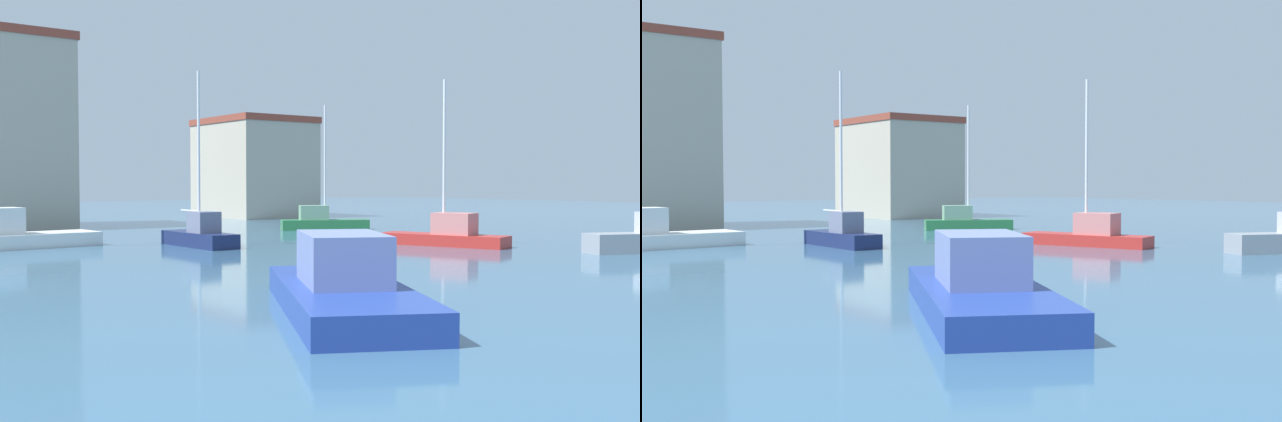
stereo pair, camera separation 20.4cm
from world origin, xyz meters
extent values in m
plane|color=#38607F|center=(15.00, 20.00, 0.00)|extent=(160.00, 160.00, 0.00)
cube|color=#B22823|center=(24.65, 19.22, 0.25)|extent=(3.23, 5.79, 0.50)
cube|color=#C4716E|center=(24.82, 18.75, 0.97)|extent=(1.69, 2.02, 0.94)
cylinder|color=silver|center=(24.65, 19.22, 3.86)|extent=(0.12, 0.12, 6.71)
cube|color=#233D93|center=(10.75, 8.79, 0.30)|extent=(5.65, 7.69, 0.60)
cube|color=#6E7DB1|center=(10.80, 8.89, 1.15)|extent=(2.69, 3.09, 1.09)
cube|color=gray|center=(28.50, 12.33, 0.39)|extent=(4.63, 2.77, 0.78)
cube|color=#28703D|center=(26.96, 30.85, 0.29)|extent=(5.07, 3.47, 0.59)
cube|color=gray|center=(26.39, 31.16, 1.00)|extent=(1.92, 1.67, 0.83)
cylinder|color=silver|center=(26.96, 30.85, 3.89)|extent=(0.12, 0.12, 6.61)
cube|color=#19234C|center=(15.92, 25.25, 0.31)|extent=(1.46, 4.57, 0.61)
cube|color=slate|center=(15.93, 24.84, 1.06)|extent=(1.07, 1.22, 0.90)
cylinder|color=silver|center=(15.92, 25.25, 4.06)|extent=(0.12, 0.12, 6.90)
cylinder|color=silver|center=(15.90, 26.07, 1.51)|extent=(0.12, 1.59, 0.08)
cube|color=#B2A893|center=(32.41, 47.44, 3.66)|extent=(6.75, 8.79, 7.32)
cube|color=brown|center=(32.41, 47.44, 7.57)|extent=(6.88, 8.97, 0.50)
camera|label=1|loc=(0.91, -3.52, 2.78)|focal=41.88mm
camera|label=2|loc=(1.07, -3.64, 2.78)|focal=41.88mm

